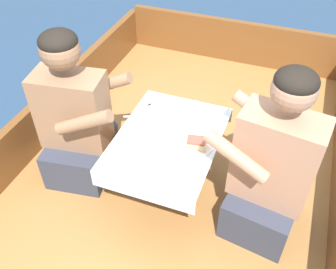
# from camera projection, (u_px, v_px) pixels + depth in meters

# --- Properties ---
(ground_plane) EXTENTS (60.00, 60.00, 0.00)m
(ground_plane) POSITION_uv_depth(u_px,v_px,m) (171.00, 207.00, 2.59)
(ground_plane) COLOR navy
(boat_deck) EXTENTS (2.06, 3.37, 0.26)m
(boat_deck) POSITION_uv_depth(u_px,v_px,m) (171.00, 195.00, 2.50)
(boat_deck) COLOR #9E6B38
(boat_deck) RESTS_ON ground_plane
(gunwale_port) EXTENTS (0.06, 3.37, 0.34)m
(gunwale_port) POSITION_uv_depth(u_px,v_px,m) (35.00, 128.00, 2.57)
(gunwale_port) COLOR brown
(gunwale_port) RESTS_ON boat_deck
(bow_coaming) EXTENTS (1.94, 0.06, 0.39)m
(bow_coaming) POSITION_uv_depth(u_px,v_px,m) (233.00, 41.00, 3.45)
(bow_coaming) COLOR brown
(bow_coaming) RESTS_ON boat_deck
(cockpit_table) EXTENTS (0.56, 0.76, 0.44)m
(cockpit_table) POSITION_uv_depth(u_px,v_px,m) (168.00, 144.00, 2.12)
(cockpit_table) COLOR #B2B2B7
(cockpit_table) RESTS_ON boat_deck
(person_port) EXTENTS (0.56, 0.50, 1.00)m
(person_port) POSITION_uv_depth(u_px,v_px,m) (76.00, 122.00, 2.24)
(person_port) COLOR #333847
(person_port) RESTS_ON boat_deck
(person_starboard) EXTENTS (0.56, 0.50, 1.03)m
(person_starboard) POSITION_uv_depth(u_px,v_px,m) (271.00, 172.00, 1.92)
(person_starboard) COLOR #333847
(person_starboard) RESTS_ON boat_deck
(plate_sandwich) EXTENTS (0.18, 0.18, 0.01)m
(plate_sandwich) POSITION_uv_depth(u_px,v_px,m) (196.00, 147.00, 2.02)
(plate_sandwich) COLOR white
(plate_sandwich) RESTS_ON cockpit_table
(plate_bread) EXTENTS (0.18, 0.18, 0.01)m
(plate_bread) POSITION_uv_depth(u_px,v_px,m) (173.00, 122.00, 2.17)
(plate_bread) COLOR white
(plate_bread) RESTS_ON cockpit_table
(sandwich) EXTENTS (0.13, 0.10, 0.05)m
(sandwich) POSITION_uv_depth(u_px,v_px,m) (196.00, 143.00, 2.00)
(sandwich) COLOR tan
(sandwich) RESTS_ON plate_sandwich
(bowl_port_near) EXTENTS (0.14, 0.14, 0.04)m
(bowl_port_near) POSITION_uv_depth(u_px,v_px,m) (133.00, 144.00, 2.01)
(bowl_port_near) COLOR white
(bowl_port_near) RESTS_ON cockpit_table
(bowl_starboard_near) EXTENTS (0.12, 0.12, 0.04)m
(bowl_starboard_near) POSITION_uv_depth(u_px,v_px,m) (207.00, 121.00, 2.16)
(bowl_starboard_near) COLOR white
(bowl_starboard_near) RESTS_ON cockpit_table
(bowl_center_far) EXTENTS (0.14, 0.14, 0.04)m
(bowl_center_far) POSITION_uv_depth(u_px,v_px,m) (164.00, 144.00, 2.01)
(bowl_center_far) COLOR white
(bowl_center_far) RESTS_ON cockpit_table
(coffee_cup_port) EXTENTS (0.09, 0.06, 0.06)m
(coffee_cup_port) POSITION_uv_depth(u_px,v_px,m) (156.00, 100.00, 2.29)
(coffee_cup_port) COLOR white
(coffee_cup_port) RESTS_ON cockpit_table
(coffee_cup_starboard) EXTENTS (0.10, 0.07, 0.06)m
(coffee_cup_starboard) POSITION_uv_depth(u_px,v_px,m) (140.00, 124.00, 2.12)
(coffee_cup_starboard) COLOR white
(coffee_cup_starboard) RESTS_ON cockpit_table
(tin_can) EXTENTS (0.07, 0.07, 0.05)m
(tin_can) POSITION_uv_depth(u_px,v_px,m) (195.00, 107.00, 2.24)
(tin_can) COLOR silver
(tin_can) RESTS_ON cockpit_table
(utensil_fork_port) EXTENTS (0.08, 0.17, 0.00)m
(utensil_fork_port) POSITION_uv_depth(u_px,v_px,m) (144.00, 108.00, 2.28)
(utensil_fork_port) COLOR silver
(utensil_fork_port) RESTS_ON cockpit_table
(utensil_spoon_center) EXTENTS (0.16, 0.08, 0.01)m
(utensil_spoon_center) POSITION_uv_depth(u_px,v_px,m) (143.00, 116.00, 2.22)
(utensil_spoon_center) COLOR silver
(utensil_spoon_center) RESTS_ON cockpit_table
(utensil_knife_port) EXTENTS (0.16, 0.07, 0.00)m
(utensil_knife_port) POSITION_uv_depth(u_px,v_px,m) (188.00, 162.00, 1.94)
(utensil_knife_port) COLOR silver
(utensil_knife_port) RESTS_ON cockpit_table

